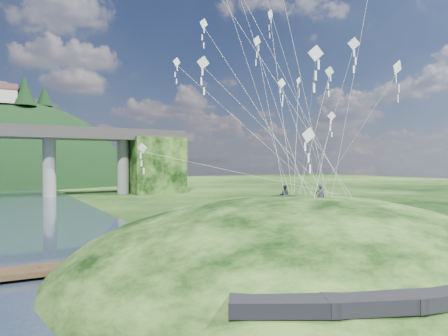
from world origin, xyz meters
TOP-DOWN VIEW (x-y plane):
  - ground at (0.00, 0.00)m, footprint 320.00×320.00m
  - grass_hill at (8.00, 2.00)m, footprint 36.00×32.00m
  - wooden_dock at (-8.53, 8.15)m, footprint 14.13×3.26m
  - kite_flyers at (8.35, 2.48)m, footprint 1.83×3.56m
  - kite_swarm at (6.36, 4.29)m, footprint 16.61×18.21m

SIDE VIEW (x-z plane):
  - grass_hill at x=8.00m, z-range -8.00..5.00m
  - ground at x=0.00m, z-range 0.00..0.00m
  - wooden_dock at x=-8.53m, z-range -0.06..0.94m
  - kite_flyers at x=8.35m, z-range 4.89..6.67m
  - kite_swarm at x=6.36m, z-range 6.45..27.24m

